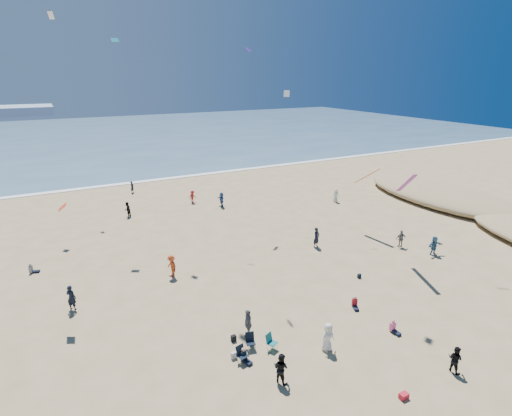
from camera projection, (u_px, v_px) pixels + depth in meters
ground at (294, 387)px, 20.56m from camera, size 220.00×220.00×0.00m
ocean at (88, 137)px, 100.16m from camera, size 220.00×100.00×0.06m
surf_line at (126, 183)px, 58.26m from camera, size 220.00×1.20×0.08m
standing_flyers at (255, 246)px, 35.14m from camera, size 37.23×43.60×1.94m
seated_group at (258, 329)px, 24.54m from camera, size 20.82×26.40×0.84m
chair_cluster at (255, 346)px, 22.83m from camera, size 2.76×1.53×1.00m
white_tote at (234, 355)px, 22.56m from camera, size 0.35×0.20×0.40m
black_backpack at (234, 338)px, 24.01m from camera, size 0.30×0.22×0.38m
cooler at (404, 396)px, 19.77m from camera, size 0.45×0.30×0.30m
navy_bag at (359, 276)px, 31.43m from camera, size 0.28×0.18×0.34m
kites_aloft at (305, 84)px, 30.91m from camera, size 42.58×42.95×30.49m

